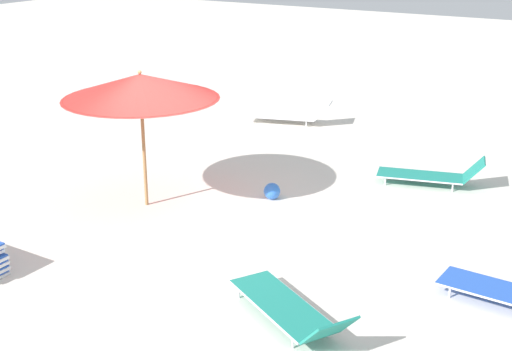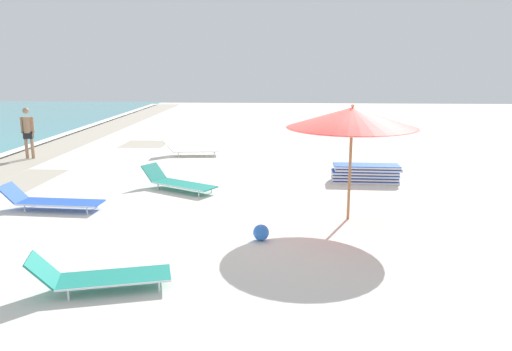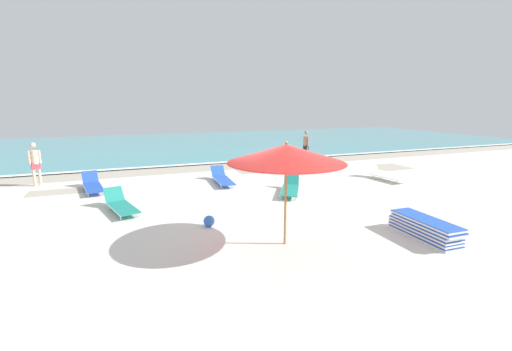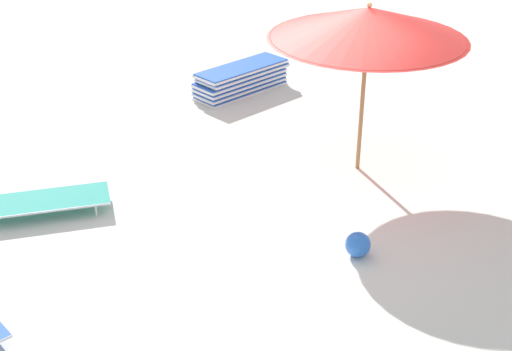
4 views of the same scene
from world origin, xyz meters
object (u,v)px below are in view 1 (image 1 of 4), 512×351
Objects in this scene: beach_umbrella at (140,87)px; beach_ball at (272,191)px; sun_lounger_near_water_left at (291,310)px; sun_lounger_mid_beach_solo at (432,174)px; sun_lounger_mid_beach_pair_a at (290,115)px.

beach_umbrella is 3.05m from beach_ball.
sun_lounger_near_water_left is 1.04× the size of sun_lounger_mid_beach_solo.
beach_ball is at bearing -61.10° from sun_lounger_mid_beach_solo.
sun_lounger_near_water_left is 0.98× the size of sun_lounger_mid_beach_pair_a.
sun_lounger_mid_beach_pair_a reaches higher than beach_ball.
sun_lounger_near_water_left is 7.07× the size of beach_ball.
sun_lounger_mid_beach_solo reaches higher than sun_lounger_near_water_left.
sun_lounger_mid_beach_pair_a is at bearing -155.55° from beach_ball.
sun_lounger_mid_beach_solo is at bearing -149.34° from sun_lounger_near_water_left.
sun_lounger_mid_beach_pair_a is (-2.57, -4.47, -0.00)m from sun_lounger_mid_beach_solo.
sun_lounger_near_water_left is (2.26, 4.15, -1.95)m from beach_umbrella.
beach_ball is (2.21, -2.29, -0.07)m from sun_lounger_mid_beach_solo.
beach_umbrella is 1.23× the size of sun_lounger_mid_beach_pair_a.
sun_lounger_mid_beach_pair_a is 7.20× the size of beach_ball.
sun_lounger_mid_beach_pair_a is at bearing -176.61° from beach_umbrella.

